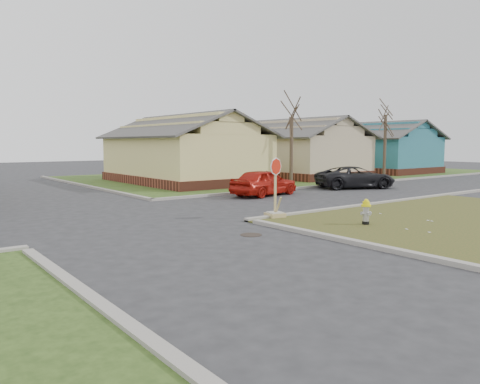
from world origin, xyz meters
TOP-DOWN VIEW (x-y plane):
  - ground at (0.00, 0.00)m, footprint 120.00×120.00m
  - verge_far_right at (22.00, 18.00)m, footprint 37.00×19.00m
  - curbs at (0.00, 5.00)m, footprint 80.00×40.00m
  - manhole at (2.20, -0.50)m, footprint 0.64×0.64m
  - side_house_yellow at (10.00, 16.50)m, footprint 7.60×11.60m
  - side_house_tan at (20.00, 16.50)m, footprint 7.60×11.60m
  - side_house_teal at (30.00, 16.50)m, footprint 7.60×11.60m
  - tree_mid_right at (14.00, 10.20)m, footprint 0.22×0.22m
  - tree_far_right at (24.00, 10.50)m, footprint 0.22×0.22m
  - fire_hydrant at (6.13, -1.57)m, footprint 0.31×0.31m
  - stop_sign at (4.81, 1.37)m, footprint 0.61×0.59m
  - red_sedan at (9.21, 7.17)m, footprint 4.26×2.36m
  - dark_pickup at (16.08, 6.85)m, footprint 5.16×3.89m

SIDE VIEW (x-z plane):
  - ground at x=0.00m, z-range 0.00..0.00m
  - curbs at x=0.00m, z-range -0.06..0.06m
  - manhole at x=2.20m, z-range 0.00..0.01m
  - verge_far_right at x=22.00m, z-range 0.00..0.05m
  - fire_hydrant at x=6.13m, z-range 0.09..0.93m
  - stop_sign at x=4.81m, z-range -0.56..1.58m
  - dark_pickup at x=16.08m, z-range 0.00..1.30m
  - red_sedan at x=9.21m, z-range 0.00..1.37m
  - tree_mid_right at x=14.00m, z-range 0.05..4.25m
  - side_house_yellow at x=10.00m, z-range -0.16..4.54m
  - side_house_tan at x=20.00m, z-range -0.16..4.54m
  - side_house_teal at x=30.00m, z-range -0.16..4.54m
  - tree_far_right at x=24.00m, z-range 0.05..4.81m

